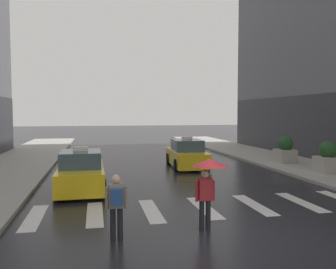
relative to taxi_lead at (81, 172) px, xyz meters
name	(u,v)px	position (x,y,z in m)	size (l,w,h in m)	color
ground_plane	(241,239)	(4.15, -6.64, -0.72)	(160.00, 160.00, 0.00)	black
crosswalk_markings	(204,207)	(4.15, -3.64, -0.72)	(11.30, 2.80, 0.01)	silver
taxi_lead	(81,172)	(0.00, 0.00, 0.00)	(1.96, 4.55, 1.80)	yellow
taxi_second	(187,155)	(5.84, 5.04, 0.00)	(2.09, 4.61, 1.80)	yellow
pedestrian_with_umbrella	(208,175)	(3.56, -5.79, 0.79)	(0.96, 0.96, 1.94)	black
pedestrian_with_backpack	(116,202)	(1.09, -6.10, 0.25)	(0.55, 0.43, 1.65)	black
planter_near_corner	(328,158)	(12.19, 0.94, 0.15)	(1.10, 1.10, 1.60)	#A8A399
planter_mid_block	(285,151)	(11.96, 4.63, 0.15)	(1.10, 1.10, 1.60)	#A8A399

